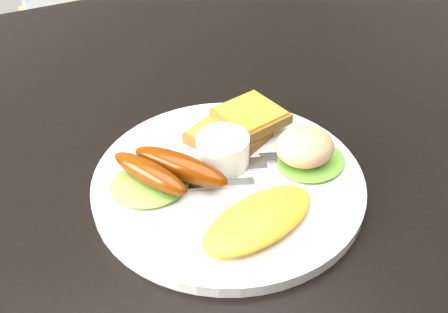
% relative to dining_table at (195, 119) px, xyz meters
% --- Properties ---
extents(dining_table, '(1.20, 0.80, 0.04)m').
position_rel_dining_table_xyz_m(dining_table, '(0.00, 0.00, 0.00)').
color(dining_table, black).
rests_on(dining_table, ground).
extents(dining_chair, '(0.48, 0.48, 0.05)m').
position_rel_dining_table_xyz_m(dining_chair, '(0.14, 0.91, -0.28)').
color(dining_chair, tan).
rests_on(dining_chair, ground).
extents(plate, '(0.28, 0.28, 0.01)m').
position_rel_dining_table_xyz_m(plate, '(-0.03, -0.15, 0.03)').
color(plate, white).
rests_on(plate, dining_table).
extents(lettuce_left, '(0.08, 0.08, 0.01)m').
position_rel_dining_table_xyz_m(lettuce_left, '(-0.10, -0.13, 0.04)').
color(lettuce_left, '#66993A').
rests_on(lettuce_left, plate).
extents(lettuce_right, '(0.09, 0.09, 0.01)m').
position_rel_dining_table_xyz_m(lettuce_right, '(0.06, -0.17, 0.04)').
color(lettuce_right, '#5A9823').
rests_on(lettuce_right, plate).
extents(omelette, '(0.13, 0.09, 0.02)m').
position_rel_dining_table_xyz_m(omelette, '(-0.04, -0.23, 0.04)').
color(omelette, orange).
rests_on(omelette, plate).
extents(sausage_a, '(0.06, 0.09, 0.02)m').
position_rel_dining_table_xyz_m(sausage_a, '(-0.11, -0.13, 0.05)').
color(sausage_a, '#6C3304').
rests_on(sausage_a, lettuce_left).
extents(sausage_b, '(0.08, 0.10, 0.03)m').
position_rel_dining_table_xyz_m(sausage_b, '(-0.07, -0.14, 0.05)').
color(sausage_b, '#6D2801').
rests_on(sausage_b, lettuce_left).
extents(ramekin, '(0.06, 0.06, 0.03)m').
position_rel_dining_table_xyz_m(ramekin, '(-0.02, -0.13, 0.05)').
color(ramekin, white).
rests_on(ramekin, plate).
extents(toast_a, '(0.10, 0.10, 0.01)m').
position_rel_dining_table_xyz_m(toast_a, '(-0.00, -0.10, 0.04)').
color(toast_a, brown).
rests_on(toast_a, plate).
extents(toast_b, '(0.08, 0.08, 0.01)m').
position_rel_dining_table_xyz_m(toast_b, '(0.03, -0.09, 0.05)').
color(toast_b, brown).
rests_on(toast_b, toast_a).
extents(potato_salad, '(0.07, 0.07, 0.03)m').
position_rel_dining_table_xyz_m(potato_salad, '(0.05, -0.17, 0.06)').
color(potato_salad, beige).
rests_on(potato_salad, lettuce_right).
extents(fork, '(0.13, 0.06, 0.00)m').
position_rel_dining_table_xyz_m(fork, '(-0.07, -0.15, 0.03)').
color(fork, '#ADAFB7').
rests_on(fork, plate).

